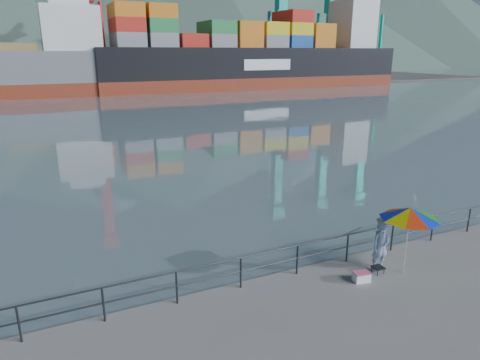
# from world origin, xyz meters

# --- Properties ---
(harbor_water) EXTENTS (500.00, 280.00, 0.00)m
(harbor_water) POSITION_xyz_m (0.00, 130.00, 0.00)
(harbor_water) COLOR slate
(harbor_water) RESTS_ON ground
(far_dock) EXTENTS (200.00, 40.00, 0.40)m
(far_dock) POSITION_xyz_m (10.00, 93.00, 0.00)
(far_dock) COLOR #514F4C
(far_dock) RESTS_ON ground
(guardrail) EXTENTS (22.00, 0.06, 1.03)m
(guardrail) POSITION_xyz_m (0.00, 1.70, 0.52)
(guardrail) COLOR #2D3033
(guardrail) RESTS_ON ground
(port_cranes) EXTENTS (116.00, 28.00, 38.40)m
(port_cranes) POSITION_xyz_m (31.00, 84.00, 16.00)
(port_cranes) COLOR red
(port_cranes) RESTS_ON ground
(container_stacks) EXTENTS (58.00, 5.40, 7.80)m
(container_stacks) POSITION_xyz_m (36.93, 93.46, 3.08)
(container_stacks) COLOR yellow
(container_stacks) RESTS_ON ground
(fisherman) EXTENTS (0.66, 0.46, 1.72)m
(fisherman) POSITION_xyz_m (3.59, 0.79, 0.86)
(fisherman) COLOR #385E97
(fisherman) RESTS_ON ground
(beach_umbrella) EXTENTS (2.09, 2.09, 2.26)m
(beach_umbrella) POSITION_xyz_m (4.17, 0.29, 2.07)
(beach_umbrella) COLOR white
(beach_umbrella) RESTS_ON ground
(folding_stool) EXTENTS (0.35, 0.35, 0.22)m
(folding_stool) POSITION_xyz_m (3.41, 0.62, 0.12)
(folding_stool) COLOR black
(folding_stool) RESTS_ON ground
(cooler_bag) EXTENTS (0.54, 0.41, 0.28)m
(cooler_bag) POSITION_xyz_m (2.58, 0.44, 0.14)
(cooler_bag) COLOR white
(cooler_bag) RESTS_ON ground
(fishing_rod) EXTENTS (0.21, 1.58, 1.12)m
(fishing_rod) POSITION_xyz_m (3.22, 1.99, 0.00)
(fishing_rod) COLOR black
(fishing_rod) RESTS_ON ground
(container_ship) EXTENTS (62.88, 10.48, 18.10)m
(container_ship) POSITION_xyz_m (36.44, 71.05, 5.81)
(container_ship) COLOR maroon
(container_ship) RESTS_ON ground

